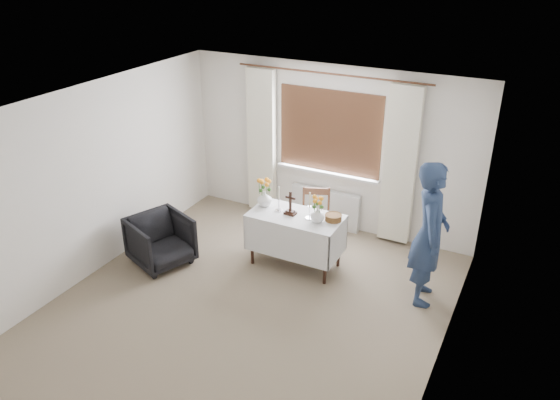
# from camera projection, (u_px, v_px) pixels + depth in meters

# --- Properties ---
(ground) EXTENTS (5.00, 5.00, 0.00)m
(ground) POSITION_uv_depth(u_px,v_px,m) (247.00, 309.00, 6.64)
(ground) COLOR gray
(ground) RESTS_ON ground
(altar_table) EXTENTS (1.24, 0.64, 0.76)m
(altar_table) POSITION_uv_depth(u_px,v_px,m) (295.00, 240.00, 7.37)
(altar_table) COLOR white
(altar_table) RESTS_ON ground
(wooden_chair) EXTENTS (0.54, 0.54, 0.90)m
(wooden_chair) POSITION_uv_depth(u_px,v_px,m) (315.00, 222.00, 7.71)
(wooden_chair) COLOR #53341C
(wooden_chair) RESTS_ON ground
(armchair) EXTENTS (0.98, 0.97, 0.69)m
(armchair) POSITION_uv_depth(u_px,v_px,m) (161.00, 241.00, 7.44)
(armchair) COLOR black
(armchair) RESTS_ON ground
(person) EXTENTS (0.58, 0.75, 1.82)m
(person) POSITION_uv_depth(u_px,v_px,m) (430.00, 234.00, 6.46)
(person) COLOR navy
(person) RESTS_ON ground
(radiator) EXTENTS (1.10, 0.10, 0.60)m
(radiator) POSITION_uv_depth(u_px,v_px,m) (325.00, 208.00, 8.45)
(radiator) COLOR silver
(radiator) RESTS_ON ground
(wooden_cross) EXTENTS (0.16, 0.12, 0.33)m
(wooden_cross) POSITION_uv_depth(u_px,v_px,m) (290.00, 203.00, 7.17)
(wooden_cross) COLOR black
(wooden_cross) RESTS_ON altar_table
(candlestick_left) EXTENTS (0.13, 0.13, 0.36)m
(candlestick_left) POSITION_uv_depth(u_px,v_px,m) (279.00, 199.00, 7.26)
(candlestick_left) COLOR silver
(candlestick_left) RESTS_ON altar_table
(candlestick_right) EXTENTS (0.13, 0.13, 0.37)m
(candlestick_right) POSITION_uv_depth(u_px,v_px,m) (310.00, 206.00, 7.05)
(candlestick_right) COLOR silver
(candlestick_right) RESTS_ON altar_table
(flower_vase_left) EXTENTS (0.25, 0.25, 0.21)m
(flower_vase_left) POSITION_uv_depth(u_px,v_px,m) (265.00, 198.00, 7.43)
(flower_vase_left) COLOR white
(flower_vase_left) RESTS_ON altar_table
(flower_vase_right) EXTENTS (0.19, 0.19, 0.19)m
(flower_vase_right) POSITION_uv_depth(u_px,v_px,m) (317.00, 215.00, 7.01)
(flower_vase_right) COLOR white
(flower_vase_right) RESTS_ON altar_table
(wicker_basket) EXTENTS (0.24, 0.24, 0.08)m
(wicker_basket) POSITION_uv_depth(u_px,v_px,m) (333.00, 217.00, 7.07)
(wicker_basket) COLOR brown
(wicker_basket) RESTS_ON altar_table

